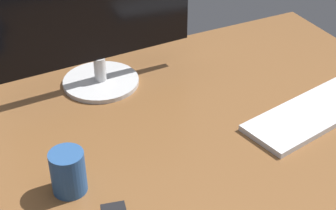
# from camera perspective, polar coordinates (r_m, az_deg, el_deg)

# --- Properties ---
(desk) EXTENTS (1.40, 0.84, 0.02)m
(desk) POSITION_cam_1_polar(r_m,az_deg,el_deg) (1.31, -0.09, -2.77)
(desk) COLOR brown
(desk) RESTS_ON ground
(monitor) EXTENTS (0.54, 0.21, 0.36)m
(monitor) POSITION_cam_1_polar(r_m,az_deg,el_deg) (1.39, -7.76, 8.87)
(monitor) COLOR silver
(monitor) RESTS_ON desk
(keyboard) EXTENTS (0.42, 0.21, 0.02)m
(keyboard) POSITION_cam_1_polar(r_m,az_deg,el_deg) (1.39, 15.54, -0.74)
(keyboard) COLOR silver
(keyboard) RESTS_ON desk
(coffee_mug) EXTENTS (0.07, 0.07, 0.10)m
(coffee_mug) POSITION_cam_1_polar(r_m,az_deg,el_deg) (1.12, -10.70, -7.10)
(coffee_mug) COLOR #28518C
(coffee_mug) RESTS_ON desk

